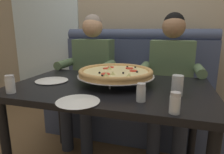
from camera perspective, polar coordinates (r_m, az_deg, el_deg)
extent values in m
cube|color=tan|center=(2.73, 8.85, 19.31)|extent=(6.00, 0.12, 2.80)
cube|color=white|center=(3.20, -19.30, 17.86)|extent=(1.10, 0.02, 2.80)
cube|color=#424C6B|center=(2.21, 5.20, -10.22)|extent=(1.78, 0.60, 0.46)
cube|color=#424C6B|center=(2.44, 7.25, 3.24)|extent=(1.78, 0.18, 0.65)
cylinder|color=#424C6B|center=(2.41, 7.51, 12.05)|extent=(1.78, 0.14, 0.14)
cube|color=black|center=(1.35, -0.71, -3.28)|extent=(1.35, 0.82, 0.04)
cylinder|color=black|center=(1.53, -28.35, -18.04)|extent=(0.06, 0.06, 0.70)
cylinder|color=black|center=(2.01, -14.57, -9.27)|extent=(0.06, 0.06, 0.70)
cylinder|color=black|center=(1.76, 22.58, -13.23)|extent=(0.06, 0.06, 0.70)
cube|color=#2D3342|center=(1.99, -7.47, -3.56)|extent=(0.34, 0.40, 0.15)
cylinder|color=#2D3342|center=(1.94, -13.05, -13.99)|extent=(0.11, 0.11, 0.46)
cylinder|color=#2D3342|center=(1.86, -7.48, -15.05)|extent=(0.11, 0.11, 0.46)
cube|color=#56704C|center=(2.14, -5.26, 3.34)|extent=(0.40, 0.22, 0.56)
cylinder|color=#56704C|center=(2.04, -13.62, 3.77)|extent=(0.08, 0.28, 0.08)
cylinder|color=#56704C|center=(1.85, -1.17, 3.21)|extent=(0.08, 0.28, 0.08)
sphere|color=tan|center=(2.09, -5.71, 14.25)|extent=(0.21, 0.21, 0.21)
sphere|color=gray|center=(2.10, -5.62, 15.20)|extent=(0.19, 0.19, 0.19)
cube|color=#2D3342|center=(1.83, 16.26, -5.54)|extent=(0.34, 0.40, 0.15)
cylinder|color=#2D3342|center=(1.73, 12.00, -17.57)|extent=(0.11, 0.11, 0.46)
cylinder|color=#2D3342|center=(1.73, 18.94, -18.01)|extent=(0.11, 0.11, 0.46)
cube|color=#56704C|center=(1.99, 16.72, 2.06)|extent=(0.40, 0.22, 0.56)
cylinder|color=#56704C|center=(1.78, 9.37, 2.61)|extent=(0.08, 0.28, 0.08)
cylinder|color=#56704C|center=(1.78, 24.18, 1.63)|extent=(0.08, 0.28, 0.08)
sphere|color=#997051|center=(1.94, 17.54, 13.78)|extent=(0.21, 0.21, 0.21)
sphere|color=black|center=(1.95, 17.61, 14.81)|extent=(0.19, 0.19, 0.19)
cylinder|color=silver|center=(1.26, -0.65, -2.23)|extent=(0.01, 0.01, 0.06)
cylinder|color=silver|center=(1.49, -2.75, 0.25)|extent=(0.01, 0.01, 0.06)
cylinder|color=silver|center=(1.43, 6.58, -0.39)|extent=(0.01, 0.01, 0.06)
torus|color=silver|center=(1.39, 1.08, 0.17)|extent=(0.30, 0.30, 0.01)
cylinder|color=silver|center=(1.38, 1.08, 0.49)|extent=(0.54, 0.54, 0.00)
cylinder|color=tan|center=(1.38, 1.08, 0.94)|extent=(0.52, 0.52, 0.02)
torus|color=tan|center=(1.38, 1.08, 1.71)|extent=(0.52, 0.52, 0.03)
cylinder|color=beige|center=(1.38, 1.08, 1.50)|extent=(0.46, 0.46, 0.01)
cylinder|color=red|center=(1.28, -1.92, 0.90)|extent=(0.06, 0.06, 0.01)
cylinder|color=red|center=(1.47, -1.74, 2.54)|extent=(0.05, 0.05, 0.01)
cylinder|color=red|center=(1.47, 5.09, 2.55)|extent=(0.06, 0.06, 0.01)
cylinder|color=red|center=(1.51, -0.36, 2.89)|extent=(0.05, 0.05, 0.01)
cylinder|color=red|center=(1.38, 6.22, 1.81)|extent=(0.05, 0.05, 0.01)
sphere|color=black|center=(1.52, 4.48, 2.97)|extent=(0.01, 0.01, 0.01)
sphere|color=black|center=(1.30, -3.67, 1.27)|extent=(0.01, 0.01, 0.01)
sphere|color=black|center=(1.22, -2.90, 0.42)|extent=(0.01, 0.01, 0.01)
sphere|color=black|center=(1.30, 3.28, 1.23)|extent=(0.01, 0.01, 0.01)
sphere|color=black|center=(1.51, 6.78, 2.85)|extent=(0.01, 0.01, 0.01)
sphere|color=black|center=(1.34, 7.32, 1.53)|extent=(0.01, 0.01, 0.01)
cone|color=#CCC675|center=(1.22, -1.76, 0.75)|extent=(0.04, 0.04, 0.02)
cone|color=#CCC675|center=(1.21, 4.94, 0.62)|extent=(0.04, 0.04, 0.02)
cone|color=#CCC675|center=(1.44, -0.70, 2.68)|extent=(0.04, 0.04, 0.02)
cone|color=#CCC675|center=(1.26, 0.25, 1.20)|extent=(0.04, 0.04, 0.02)
cylinder|color=white|center=(0.94, 17.81, -7.73)|extent=(0.05, 0.05, 0.08)
cylinder|color=#A82D19|center=(0.94, 17.73, -8.74)|extent=(0.04, 0.04, 0.04)
cylinder|color=silver|center=(0.92, 18.03, -4.82)|extent=(0.05, 0.05, 0.02)
cylinder|color=white|center=(1.32, -27.48, -2.28)|extent=(0.06, 0.06, 0.09)
cylinder|color=silver|center=(1.33, -27.38, -3.19)|extent=(0.05, 0.05, 0.05)
cylinder|color=silver|center=(1.31, -27.73, 0.02)|extent=(0.05, 0.05, 0.02)
cylinder|color=white|center=(1.05, 8.43, -4.98)|extent=(0.05, 0.05, 0.08)
cylinder|color=#4C6633|center=(1.05, 8.40, -5.79)|extent=(0.04, 0.04, 0.05)
cylinder|color=silver|center=(1.04, 8.52, -2.39)|extent=(0.05, 0.05, 0.02)
cylinder|color=white|center=(1.05, -9.87, -7.11)|extent=(0.16, 0.16, 0.01)
cone|color=white|center=(1.05, -9.89, -6.65)|extent=(0.23, 0.23, 0.01)
cylinder|color=white|center=(1.52, -17.10, -1.05)|extent=(0.17, 0.17, 0.01)
cone|color=white|center=(1.52, -17.12, -0.72)|extent=(0.24, 0.24, 0.01)
cylinder|color=silver|center=(1.19, 18.47, -2.35)|extent=(0.07, 0.07, 0.12)
cylinder|color=gold|center=(1.19, 18.42, -3.09)|extent=(0.06, 0.06, 0.09)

